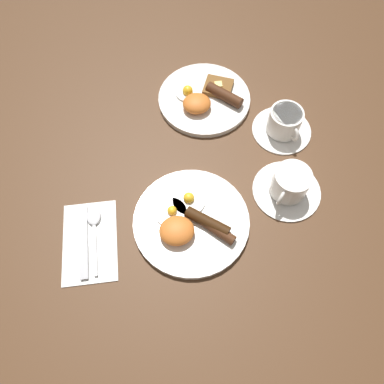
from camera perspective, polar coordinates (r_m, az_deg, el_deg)
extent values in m
plane|color=#4C301C|center=(0.88, -0.11, -4.69)|extent=(3.00, 3.00, 0.00)
cylinder|color=white|center=(0.87, -0.11, -4.50)|extent=(0.27, 0.27, 0.01)
cylinder|color=white|center=(0.87, -3.25, -3.12)|extent=(0.07, 0.07, 0.01)
sphere|color=yellow|center=(0.86, -3.06, -2.84)|extent=(0.02, 0.02, 0.02)
cylinder|color=white|center=(0.88, -0.73, -1.31)|extent=(0.08, 0.08, 0.01)
sphere|color=yellow|center=(0.88, -0.58, -0.90)|extent=(0.03, 0.03, 0.03)
ellipsoid|color=orange|center=(0.84, -2.33, -5.91)|extent=(0.08, 0.07, 0.04)
cylinder|color=#452513|center=(0.85, 3.45, -5.55)|extent=(0.09, 0.09, 0.02)
cylinder|color=#341C0A|center=(0.85, 2.38, -4.57)|extent=(0.10, 0.09, 0.03)
cylinder|color=white|center=(1.07, 1.87, 14.00)|extent=(0.25, 0.25, 0.01)
cylinder|color=white|center=(1.07, -0.68, 14.98)|extent=(0.07, 0.07, 0.01)
sphere|color=yellow|center=(1.06, -0.66, 15.20)|extent=(0.03, 0.03, 0.03)
ellipsoid|color=orange|center=(1.03, 0.73, 13.34)|extent=(0.08, 0.07, 0.03)
cylinder|color=#452513|center=(1.05, 4.96, 14.50)|extent=(0.10, 0.09, 0.03)
cube|color=brown|center=(1.08, 4.01, 15.66)|extent=(0.10, 0.09, 0.01)
cube|color=#F4E072|center=(1.07, 4.04, 16.02)|extent=(0.02, 0.02, 0.01)
cylinder|color=white|center=(0.94, 14.22, 0.24)|extent=(0.17, 0.17, 0.01)
cylinder|color=white|center=(0.90, 14.77, 1.40)|extent=(0.09, 0.09, 0.07)
cylinder|color=brown|center=(0.88, 15.26, 2.43)|extent=(0.08, 0.08, 0.00)
torus|color=white|center=(0.88, 13.60, -0.58)|extent=(0.04, 0.04, 0.05)
cylinder|color=white|center=(1.03, 13.49, 9.22)|extent=(0.16, 0.16, 0.01)
cylinder|color=white|center=(1.01, 13.93, 10.47)|extent=(0.09, 0.09, 0.07)
cylinder|color=brown|center=(0.98, 14.33, 11.55)|extent=(0.07, 0.07, 0.00)
torus|color=white|center=(0.98, 15.16, 8.72)|extent=(0.02, 0.05, 0.04)
cube|color=white|center=(0.89, -15.30, -7.28)|extent=(0.12, 0.20, 0.01)
cube|color=silver|center=(0.90, -16.14, -4.89)|extent=(0.02, 0.10, 0.00)
cube|color=#9E9EA3|center=(0.87, -16.12, -10.20)|extent=(0.02, 0.08, 0.01)
ellipsoid|color=silver|center=(0.91, -14.77, -3.54)|extent=(0.03, 0.05, 0.01)
cube|color=silver|center=(0.88, -14.56, -8.55)|extent=(0.01, 0.12, 0.00)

